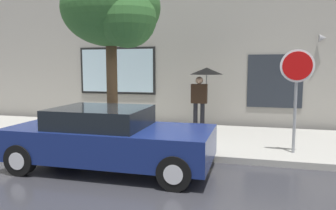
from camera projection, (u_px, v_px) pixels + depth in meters
The scene contains 8 objects.
ground_plane at pixel (128, 170), 6.82m from camera, with size 60.00×60.00×0.00m, color #333338.
sidewalk at pixel (165, 137), 9.70m from camera, with size 20.00×4.00×0.15m, color #A3A099.
building_facade at pixel (183, 31), 11.70m from camera, with size 20.00×0.67×7.00m.
parked_car at pixel (109, 138), 6.85m from camera, with size 4.30×1.92×1.32m.
fire_hydrant at pixel (61, 124), 9.44m from camera, with size 0.30×0.44×0.73m.
pedestrian_with_umbrella at pixel (204, 80), 10.20m from camera, with size 1.05×1.05×2.01m.
street_tree at pixel (114, 11), 8.32m from camera, with size 2.66×2.26×4.56m.
stop_sign at pixel (297, 80), 7.42m from camera, with size 0.76×0.10×2.43m.
Camera 1 is at (2.48, -6.19, 2.18)m, focal length 34.36 mm.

